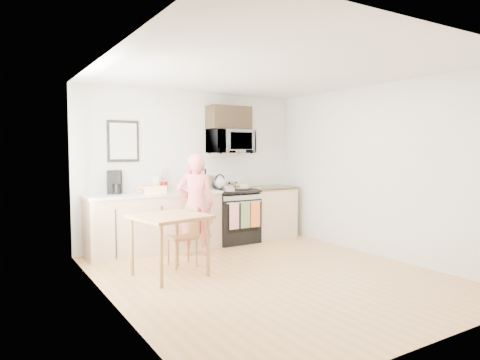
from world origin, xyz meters
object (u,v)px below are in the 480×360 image
range (233,217)px  chair (190,227)px  person (195,205)px  dining_table (169,222)px  cake (243,186)px  microwave (230,142)px

range → chair: 1.63m
range → person: size_ratio=0.74×
person → dining_table: bearing=71.3°
person → dining_table: (-0.75, -0.80, -0.08)m
range → cake: range is taller
dining_table → chair: size_ratio=1.03×
microwave → chair: microwave is taller
range → chair: (-1.29, -0.99, 0.10)m
microwave → range: bearing=-89.9°
chair → cake: 1.81m
range → person: 1.17m
dining_table → cake: bearing=34.3°
person → cake: person is taller
dining_table → microwave: bearing=39.5°
person → chair: (-0.31, -0.46, -0.24)m
chair → cake: cake is taller
range → microwave: size_ratio=1.53×
range → cake: size_ratio=3.97×
cake → chair: bearing=-146.6°
cake → microwave: bearing=145.6°
dining_table → chair: chair is taller
range → microwave: microwave is taller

